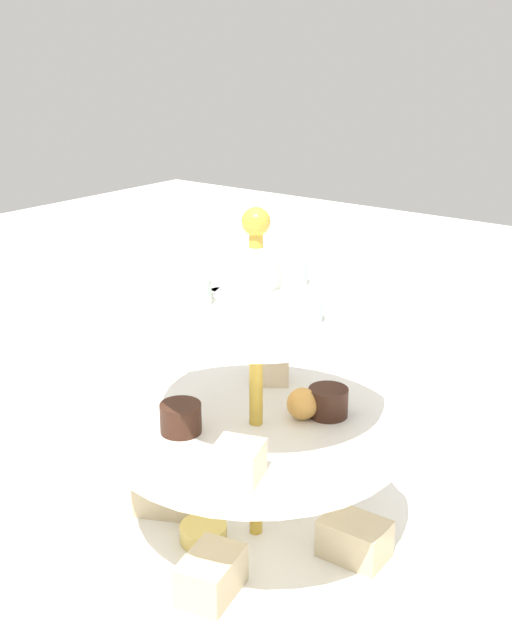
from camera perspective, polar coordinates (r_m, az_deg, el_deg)
name	(u,v)px	position (r m, az deg, el deg)	size (l,w,h in m)	color
ground_plane	(256,542)	(0.64, 0.00, -15.72)	(2.40, 2.40, 0.00)	white
tiered_serving_stand	(256,453)	(0.60, -0.02, -9.58)	(0.27, 0.27, 0.27)	white
water_glass_tall_right	(154,355)	(0.84, -7.37, -2.53)	(0.07, 0.07, 0.11)	silver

